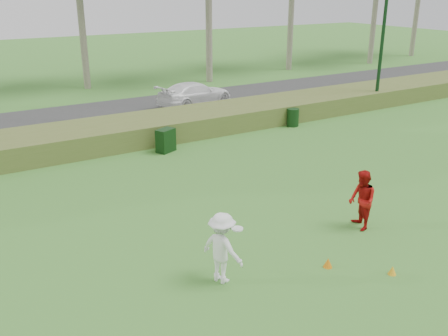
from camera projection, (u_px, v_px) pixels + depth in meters
ground at (311, 269)px, 11.90m from camera, size 120.00×120.00×0.00m
reed_strip at (128, 131)px, 21.38m from camera, size 80.00×3.00×0.90m
park_road at (93, 116)px, 25.54m from camera, size 80.00×6.00×0.06m
lamp_post at (387, 1)px, 25.59m from camera, size 0.70×0.70×8.18m
player_white at (222, 248)px, 11.14m from camera, size 1.02×1.24×1.68m
player_red at (362, 200)px, 13.60m from camera, size 0.89×0.99×1.68m
cone_orange at (328, 263)px, 11.92m from camera, size 0.22×0.22×0.24m
cone_yellow at (392, 270)px, 11.63m from camera, size 0.20×0.20×0.22m
utility_cabinet at (166, 140)px, 20.08m from camera, size 0.88×0.74×0.94m
trash_bin at (293, 117)px, 23.73m from camera, size 0.75×0.75×0.85m
car_right at (195, 94)px, 27.47m from camera, size 4.68×2.58×1.28m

